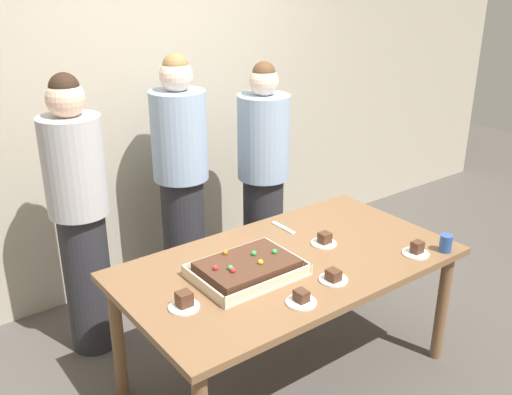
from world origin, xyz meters
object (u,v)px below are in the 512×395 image
Objects in this scene: drink_cup_nearest at (446,243)px; cake_server_utensil at (283,228)px; party_table at (288,273)px; sheet_cake at (247,268)px; plated_slice_far_left at (416,250)px; person_striped_tie_right at (181,179)px; plated_slice_center_front at (301,299)px; plated_slice_near_left at (324,240)px; person_green_shirt_behind at (80,215)px; plated_slice_far_right at (184,302)px; person_serving_front at (263,176)px; plated_slice_near_right at (333,277)px.

cake_server_utensil is (-0.54, 0.79, -0.05)m from drink_cup_nearest.
sheet_cake is (-0.28, 0.00, 0.12)m from party_table.
person_striped_tie_right reaches higher than plated_slice_far_left.
person_striped_tie_right is (-0.01, 1.14, 0.22)m from party_table.
plated_slice_center_front is (-0.85, 0.01, -0.00)m from plated_slice_far_left.
plated_slice_center_front is (-0.52, -0.39, -0.00)m from plated_slice_near_left.
party_table is at bearing -125.13° from cake_server_utensil.
drink_cup_nearest reaches higher than plated_slice_center_front.
sheet_cake reaches higher than plated_slice_near_left.
person_striped_tie_right reaches higher than person_green_shirt_behind.
plated_slice_near_left is 0.09× the size of person_green_shirt_behind.
plated_slice_far_right reaches higher than party_table.
person_serving_front is (-0.06, 1.33, 0.07)m from plated_slice_far_left.
person_serving_front reaches higher than cake_server_utensil.
plated_slice_near_left is 0.65m from plated_slice_center_front.
plated_slice_far_right is (-0.70, -0.06, 0.11)m from party_table.
person_striped_tie_right reaches higher than drink_cup_nearest.
person_serving_front is at bearing 48.56° from sheet_cake.
sheet_cake is at bearing 98.10° from plated_slice_center_front.
party_table is 12.39× the size of plated_slice_far_right.
plated_slice_center_front is at bearing -123.55° from cake_server_utensil.
plated_slice_near_right reaches higher than cake_server_utensil.
drink_cup_nearest is 0.06× the size of person_green_shirt_behind.
person_striped_tie_right is at bearing 74.35° from person_green_shirt_behind.
person_green_shirt_behind is at bearing 123.24° from plated_slice_near_right.
plated_slice_far_left is (0.62, -0.37, 0.10)m from party_table.
plated_slice_center_front is 0.75× the size of cake_server_utensil.
cake_server_utensil is at bearing 72.84° from plated_slice_near_right.
party_table is at bearing 148.77° from plated_slice_far_left.
plated_slice_far_left is 0.09× the size of person_green_shirt_behind.
plated_slice_far_left is 0.18m from drink_cup_nearest.
person_serving_front is at bearing 59.22° from plated_slice_center_front.
plated_slice_far_right is at bearing -174.71° from plated_slice_near_left.
plated_slice_far_right is at bearing 147.21° from plated_slice_center_front.
plated_slice_far_right is (-0.99, -0.09, 0.01)m from plated_slice_near_left.
sheet_cake is 0.57m from plated_slice_near_left.
plated_slice_near_right is at bearing 19.07° from person_serving_front.
drink_cup_nearest is (1.00, -0.08, 0.03)m from plated_slice_center_front.
plated_slice_center_front is at bearing -32.79° from plated_slice_far_right.
drink_cup_nearest is 0.06× the size of person_striped_tie_right.
cake_server_utensil is (0.47, 0.70, -0.02)m from plated_slice_center_front.
plated_slice_near_right is (0.04, -0.31, 0.10)m from party_table.
plated_slice_near_left is at bearing 2.27° from sheet_cake.
drink_cup_nearest is (0.77, -0.45, 0.13)m from party_table.
person_green_shirt_behind is (-1.35, 0.01, 0.04)m from person_serving_front.
cake_server_utensil is 0.70m from person_serving_front.
person_striped_tie_right is (-0.05, 1.45, 0.12)m from plated_slice_near_right.
plated_slice_near_left is at bearing 25.31° from person_serving_front.
plated_slice_far_right is 1.39m from person_striped_tie_right.
person_striped_tie_right is (-0.25, 0.80, 0.14)m from cake_server_utensil.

